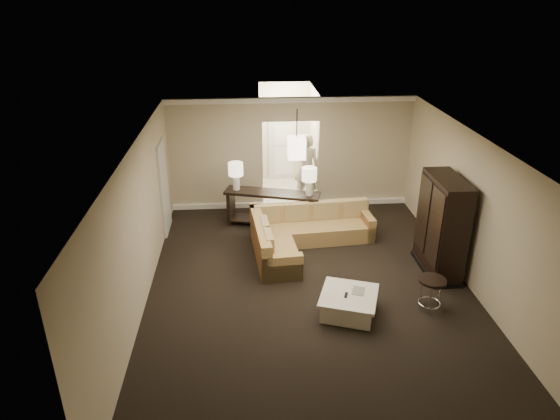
{
  "coord_description": "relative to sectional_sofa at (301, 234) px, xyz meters",
  "views": [
    {
      "loc": [
        -1.16,
        -7.79,
        5.21
      ],
      "look_at": [
        -0.48,
        1.2,
        1.13
      ],
      "focal_mm": 32.0,
      "sensor_mm": 36.0,
      "label": 1
    }
  ],
  "objects": [
    {
      "name": "wall_left",
      "position": [
        -3.0,
        -1.72,
        1.08
      ],
      "size": [
        0.04,
        8.0,
        2.8
      ],
      "primitive_type": "cube",
      "color": "#BBB28E",
      "rests_on": "ground"
    },
    {
      "name": "coffee_table",
      "position": [
        0.56,
        -2.44,
        -0.13
      ],
      "size": [
        1.2,
        1.2,
        0.4
      ],
      "rotation": [
        0.0,
        0.0,
        -0.33
      ],
      "color": "silver",
      "rests_on": "ground"
    },
    {
      "name": "sectional_sofa",
      "position": [
        0.0,
        0.0,
        0.0
      ],
      "size": [
        2.74,
        2.27,
        0.8
      ],
      "rotation": [
        0.0,
        0.0,
        0.08
      ],
      "color": "brown",
      "rests_on": "ground"
    },
    {
      "name": "person",
      "position": [
        0.43,
        2.58,
        0.68
      ],
      "size": [
        0.8,
        0.62,
        2.0
      ],
      "primitive_type": "imported",
      "rotation": [
        0.0,
        0.0,
        2.94
      ],
      "color": "beige",
      "rests_on": "ground"
    },
    {
      "name": "drink_table",
      "position": [
        2.01,
        -2.41,
        0.1
      ],
      "size": [
        0.47,
        0.47,
        0.59
      ],
      "rotation": [
        0.0,
        0.0,
        0.16
      ],
      "color": "black",
      "rests_on": "ground"
    },
    {
      "name": "wall_right",
      "position": [
        3.0,
        -1.72,
        1.08
      ],
      "size": [
        0.04,
        8.0,
        2.8
      ],
      "primitive_type": "cube",
      "color": "#BBB28E",
      "rests_on": "ground"
    },
    {
      "name": "side_door",
      "position": [
        -2.97,
        1.08,
        0.73
      ],
      "size": [
        0.05,
        0.9,
        2.1
      ],
      "primitive_type": "cube",
      "color": "silver",
      "rests_on": "ground"
    },
    {
      "name": "ground",
      "position": [
        -0.0,
        -1.72,
        -0.32
      ],
      "size": [
        8.0,
        8.0,
        0.0
      ],
      "primitive_type": "plane",
      "color": "black",
      "rests_on": "ground"
    },
    {
      "name": "baseboard",
      "position": [
        -0.0,
        2.23,
        -0.26
      ],
      "size": [
        6.0,
        0.1,
        0.12
      ],
      "primitive_type": "cube",
      "color": "white",
      "rests_on": "ground"
    },
    {
      "name": "crown_molding",
      "position": [
        -0.0,
        2.23,
        2.41
      ],
      "size": [
        6.0,
        0.1,
        0.12
      ],
      "primitive_type": "cube",
      "color": "white",
      "rests_on": "wall_back"
    },
    {
      "name": "table_lamp_left",
      "position": [
        -1.36,
        1.35,
        0.97
      ],
      "size": [
        0.34,
        0.34,
        0.65
      ],
      "color": "white",
      "rests_on": "console_table"
    },
    {
      "name": "pendant_light",
      "position": [
        -0.0,
        0.98,
        1.63
      ],
      "size": [
        0.38,
        0.38,
        1.09
      ],
      "color": "black",
      "rests_on": "ceiling"
    },
    {
      "name": "ceiling",
      "position": [
        -0.0,
        -1.72,
        2.48
      ],
      "size": [
        6.0,
        8.0,
        0.02
      ],
      "primitive_type": "cube",
      "color": "white",
      "rests_on": "wall_back"
    },
    {
      "name": "console_table",
      "position": [
        -0.54,
        1.11,
        0.19
      ],
      "size": [
        2.26,
        1.08,
        0.85
      ],
      "rotation": [
        0.0,
        0.0,
        -0.28
      ],
      "color": "black",
      "rests_on": "ground"
    },
    {
      "name": "foyer",
      "position": [
        -0.0,
        3.62,
        0.98
      ],
      "size": [
        1.44,
        2.02,
        2.8
      ],
      "color": "silver",
      "rests_on": "ground"
    },
    {
      "name": "wall_front",
      "position": [
        -0.0,
        -5.72,
        1.08
      ],
      "size": [
        6.0,
        0.04,
        2.8
      ],
      "primitive_type": "cube",
      "color": "#BBB28E",
      "rests_on": "ground"
    },
    {
      "name": "armoire",
      "position": [
        2.59,
        -1.17,
        0.62
      ],
      "size": [
        0.58,
        1.36,
        1.96
      ],
      "color": "black",
      "rests_on": "ground"
    },
    {
      "name": "wall_back",
      "position": [
        -0.0,
        2.28,
        1.08
      ],
      "size": [
        6.0,
        0.04,
        2.8
      ],
      "primitive_type": "cube",
      "color": "#BBB28E",
      "rests_on": "ground"
    },
    {
      "name": "table_lamp_right",
      "position": [
        0.28,
        0.88,
        0.97
      ],
      "size": [
        0.34,
        0.34,
        0.65
      ],
      "color": "white",
      "rests_on": "console_table"
    }
  ]
}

